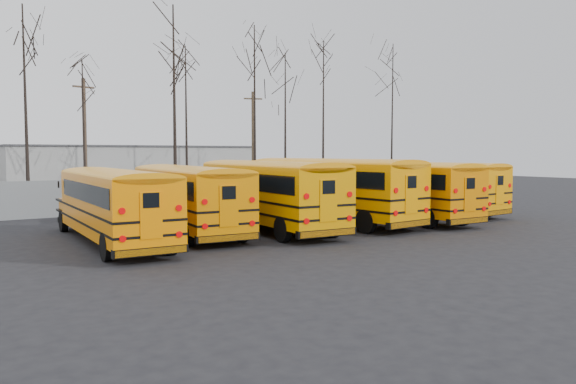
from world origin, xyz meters
TOP-DOWN VIEW (x-y plane):
  - ground at (0.00, 0.00)m, footprint 120.00×120.00m
  - fence at (0.00, 12.00)m, footprint 40.00×0.04m
  - distant_building at (2.00, 32.00)m, footprint 22.00×8.00m
  - bus_a at (-8.95, 1.37)m, footprint 2.95×10.49m
  - bus_b at (-5.46, 2.49)m, footprint 3.49×10.76m
  - bus_c at (-1.98, 1.61)m, footprint 3.48×11.45m
  - bus_d at (1.76, 1.81)m, footprint 3.48×11.73m
  - bus_e at (5.53, 0.98)m, footprint 3.05×11.00m
  - bus_f at (9.21, 2.33)m, footprint 3.17×10.79m
  - utility_pole_left at (-5.59, 18.25)m, footprint 1.46×0.45m
  - utility_pole_right at (7.21, 18.16)m, footprint 1.42×0.57m
  - tree_1 at (-9.65, 14.96)m, footprint 0.26×0.26m
  - tree_2 at (-6.16, 16.25)m, footprint 0.26×0.26m
  - tree_3 at (-1.08, 14.03)m, footprint 0.26×0.26m
  - tree_4 at (1.27, 17.49)m, footprint 0.26×0.26m
  - tree_5 at (6.13, 16.12)m, footprint 0.26×0.26m
  - tree_6 at (9.82, 17.53)m, footprint 0.26×0.26m
  - tree_7 at (13.80, 17.71)m, footprint 0.26×0.26m
  - tree_8 at (18.53, 14.38)m, footprint 0.26×0.26m

SIDE VIEW (x-z plane):
  - ground at x=0.00m, z-range 0.00..0.00m
  - fence at x=0.00m, z-range 0.00..2.00m
  - bus_a at x=-8.95m, z-range 0.25..3.15m
  - bus_b at x=-5.46m, z-range 0.25..3.22m
  - bus_f at x=9.21m, z-range 0.26..3.24m
  - bus_e at x=5.53m, z-range 0.26..3.31m
  - bus_c at x=-1.98m, z-range 0.27..3.43m
  - bus_d at x=1.76m, z-range 0.28..3.52m
  - distant_building at x=2.00m, z-range 0.00..4.00m
  - utility_pole_right at x=7.21m, z-range 0.11..8.33m
  - utility_pole_left at x=-5.59m, z-range 0.11..8.41m
  - tree_2 at x=-6.16m, z-range 0.00..9.23m
  - tree_4 at x=1.27m, z-range 0.00..11.01m
  - tree_6 at x=9.82m, z-range 0.00..11.38m
  - tree_1 at x=-9.65m, z-range 0.00..11.78m
  - tree_8 at x=18.53m, z-range 0.00..12.51m
  - tree_7 at x=13.80m, z-range 0.00..12.78m
  - tree_3 at x=-1.08m, z-range 0.00..12.78m
  - tree_5 at x=6.13m, z-range 0.00..12.80m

